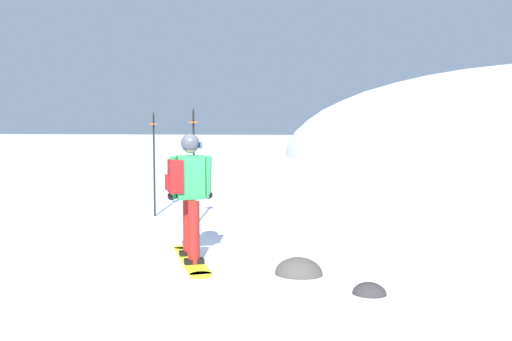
{
  "coord_description": "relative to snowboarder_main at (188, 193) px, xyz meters",
  "views": [
    {
      "loc": [
        2.52,
        -6.06,
        1.78
      ],
      "look_at": [
        -0.06,
        3.54,
        1.0
      ],
      "focal_mm": 37.39,
      "sensor_mm": 36.0,
      "label": 1
    }
  ],
  "objects": [
    {
      "name": "ground_plane",
      "position": [
        0.19,
        -0.52,
        -0.92
      ],
      "size": [
        300.0,
        300.0,
        0.0
      ],
      "primitive_type": "plane",
      "color": "white"
    },
    {
      "name": "snowboarder_main",
      "position": [
        0.0,
        0.0,
        0.0
      ],
      "size": [
        1.08,
        1.62,
        1.71
      ],
      "color": "yellow",
      "rests_on": "ground"
    },
    {
      "name": "piste_marker_near",
      "position": [
        -2.09,
        3.28,
        0.29
      ],
      "size": [
        0.2,
        0.2,
        2.13
      ],
      "color": "black",
      "rests_on": "ground"
    },
    {
      "name": "piste_marker_far",
      "position": [
        -0.87,
        2.4,
        0.3
      ],
      "size": [
        0.2,
        0.2,
        2.16
      ],
      "color": "black",
      "rests_on": "ground"
    },
    {
      "name": "rock_dark",
      "position": [
        1.55,
        -0.26,
        -0.92
      ],
      "size": [
        0.59,
        0.5,
        0.41
      ],
      "color": "#4C4742",
      "rests_on": "ground"
    },
    {
      "name": "rock_mid",
      "position": [
        2.43,
        -0.84,
        -0.92
      ],
      "size": [
        0.36,
        0.31,
        0.26
      ],
      "color": "#383333",
      "rests_on": "ground"
    }
  ]
}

